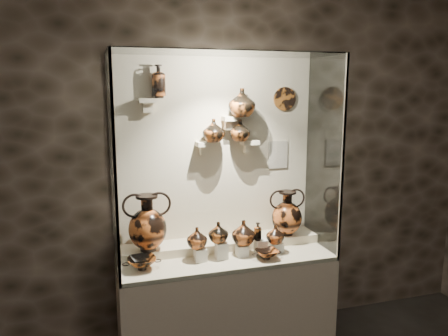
{
  "coord_description": "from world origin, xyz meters",
  "views": [
    {
      "loc": [
        -0.97,
        -0.97,
        2.14
      ],
      "look_at": [
        0.01,
        2.26,
        1.52
      ],
      "focal_mm": 35.0,
      "sensor_mm": 36.0,
      "label": 1
    }
  ],
  "objects_px": {
    "jug_c": "(243,232)",
    "kylix_right": "(267,253)",
    "lekythos_tall": "(159,79)",
    "lekythos_small": "(258,230)",
    "jug_b": "(218,232)",
    "jug_a": "(197,238)",
    "ovoid_vase_a": "(214,130)",
    "amphora_right": "(287,213)",
    "ovoid_vase_c": "(240,130)",
    "jug_e": "(275,234)",
    "kylix_left": "(142,262)",
    "amphora_left": "(147,223)",
    "ovoid_vase_b": "(242,102)"
  },
  "relations": [
    {
      "from": "amphora_left",
      "to": "ovoid_vase_a",
      "type": "bearing_deg",
      "value": 14.3
    },
    {
      "from": "jug_e",
      "to": "kylix_left",
      "type": "bearing_deg",
      "value": 167.82
    },
    {
      "from": "kylix_left",
      "to": "kylix_right",
      "type": "height_order",
      "value": "kylix_left"
    },
    {
      "from": "jug_a",
      "to": "ovoid_vase_a",
      "type": "bearing_deg",
      "value": 27.21
    },
    {
      "from": "jug_a",
      "to": "ovoid_vase_a",
      "type": "xyz_separation_m",
      "value": [
        0.2,
        0.24,
        0.8
      ]
    },
    {
      "from": "ovoid_vase_b",
      "to": "amphora_left",
      "type": "bearing_deg",
      "value": -157.53
    },
    {
      "from": "amphora_right",
      "to": "lekythos_small",
      "type": "height_order",
      "value": "amphora_right"
    },
    {
      "from": "jug_a",
      "to": "jug_e",
      "type": "distance_m",
      "value": 0.64
    },
    {
      "from": "ovoid_vase_a",
      "to": "ovoid_vase_b",
      "type": "relative_size",
      "value": 0.82
    },
    {
      "from": "jug_b",
      "to": "jug_e",
      "type": "xyz_separation_m",
      "value": [
        0.47,
        -0.03,
        -0.05
      ]
    },
    {
      "from": "amphora_left",
      "to": "jug_b",
      "type": "xyz_separation_m",
      "value": [
        0.53,
        -0.15,
        -0.08
      ]
    },
    {
      "from": "amphora_left",
      "to": "jug_b",
      "type": "distance_m",
      "value": 0.55
    },
    {
      "from": "amphora_right",
      "to": "kylix_left",
      "type": "height_order",
      "value": "amphora_right"
    },
    {
      "from": "kylix_right",
      "to": "lekythos_tall",
      "type": "relative_size",
      "value": 0.79
    },
    {
      "from": "amphora_left",
      "to": "jug_b",
      "type": "height_order",
      "value": "amphora_left"
    },
    {
      "from": "kylix_right",
      "to": "jug_b",
      "type": "bearing_deg",
      "value": 139.42
    },
    {
      "from": "kylix_left",
      "to": "ovoid_vase_b",
      "type": "bearing_deg",
      "value": -1.28
    },
    {
      "from": "jug_c",
      "to": "kylix_left",
      "type": "relative_size",
      "value": 0.72
    },
    {
      "from": "jug_e",
      "to": "ovoid_vase_c",
      "type": "xyz_separation_m",
      "value": [
        -0.21,
        0.27,
        0.82
      ]
    },
    {
      "from": "amphora_right",
      "to": "kylix_right",
      "type": "relative_size",
      "value": 1.71
    },
    {
      "from": "jug_b",
      "to": "lekythos_small",
      "type": "height_order",
      "value": "jug_b"
    },
    {
      "from": "kylix_left",
      "to": "ovoid_vase_c",
      "type": "xyz_separation_m",
      "value": [
        0.86,
        0.29,
        0.92
      ]
    },
    {
      "from": "amphora_right",
      "to": "jug_a",
      "type": "xyz_separation_m",
      "value": [
        -0.83,
        -0.17,
        -0.08
      ]
    },
    {
      "from": "jug_b",
      "to": "jug_c",
      "type": "bearing_deg",
      "value": -11.06
    },
    {
      "from": "amphora_right",
      "to": "ovoid_vase_c",
      "type": "distance_m",
      "value": 0.82
    },
    {
      "from": "jug_b",
      "to": "kylix_right",
      "type": "height_order",
      "value": "jug_b"
    },
    {
      "from": "jug_a",
      "to": "jug_e",
      "type": "xyz_separation_m",
      "value": [
        0.64,
        -0.03,
        -0.03
      ]
    },
    {
      "from": "jug_a",
      "to": "jug_c",
      "type": "relative_size",
      "value": 0.84
    },
    {
      "from": "kylix_left",
      "to": "amphora_left",
      "type": "bearing_deg",
      "value": 51.21
    },
    {
      "from": "ovoid_vase_b",
      "to": "jug_b",
      "type": "bearing_deg",
      "value": -122.73
    },
    {
      "from": "jug_e",
      "to": "lekythos_tall",
      "type": "bearing_deg",
      "value": 147.7
    },
    {
      "from": "jug_b",
      "to": "lekythos_small",
      "type": "distance_m",
      "value": 0.32
    },
    {
      "from": "kylix_left",
      "to": "lekythos_tall",
      "type": "height_order",
      "value": "lekythos_tall"
    },
    {
      "from": "amphora_left",
      "to": "ovoid_vase_a",
      "type": "height_order",
      "value": "ovoid_vase_a"
    },
    {
      "from": "amphora_right",
      "to": "lekythos_tall",
      "type": "relative_size",
      "value": 1.36
    },
    {
      "from": "kylix_left",
      "to": "jug_e",
      "type": "bearing_deg",
      "value": -17.38
    },
    {
      "from": "amphora_left",
      "to": "jug_a",
      "type": "distance_m",
      "value": 0.4
    },
    {
      "from": "jug_b",
      "to": "lekythos_tall",
      "type": "relative_size",
      "value": 0.57
    },
    {
      "from": "amphora_right",
      "to": "ovoid_vase_c",
      "type": "xyz_separation_m",
      "value": [
        -0.41,
        0.07,
        0.71
      ]
    },
    {
      "from": "lekythos_small",
      "to": "ovoid_vase_b",
      "type": "relative_size",
      "value": 0.73
    },
    {
      "from": "jug_c",
      "to": "kylix_right",
      "type": "distance_m",
      "value": 0.24
    },
    {
      "from": "kylix_right",
      "to": "lekythos_tall",
      "type": "height_order",
      "value": "lekythos_tall"
    },
    {
      "from": "lekythos_tall",
      "to": "lekythos_small",
      "type": "bearing_deg",
      "value": -46.28
    },
    {
      "from": "lekythos_small",
      "to": "lekythos_tall",
      "type": "relative_size",
      "value": 0.58
    },
    {
      "from": "amphora_right",
      "to": "ovoid_vase_a",
      "type": "xyz_separation_m",
      "value": [
        -0.63,
        0.07,
        0.72
      ]
    },
    {
      "from": "jug_a",
      "to": "jug_b",
      "type": "bearing_deg",
      "value": -23.22
    },
    {
      "from": "lekythos_small",
      "to": "ovoid_vase_c",
      "type": "relative_size",
      "value": 0.95
    },
    {
      "from": "lekythos_small",
      "to": "ovoid_vase_b",
      "type": "height_order",
      "value": "ovoid_vase_b"
    },
    {
      "from": "jug_c",
      "to": "kylix_left",
      "type": "distance_m",
      "value": 0.82
    },
    {
      "from": "jug_b",
      "to": "ovoid_vase_a",
      "type": "relative_size",
      "value": 0.87
    }
  ]
}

